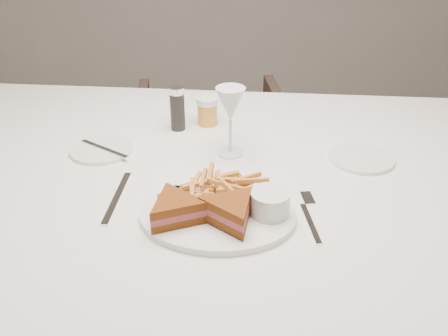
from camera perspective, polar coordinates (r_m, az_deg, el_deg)
name	(u,v)px	position (r m, az deg, el deg)	size (l,w,h in m)	color
table	(223,294)	(1.40, -0.10, -14.20)	(1.63, 1.09, 0.75)	white
chair_far	(212,153)	(2.18, -1.35, 1.78)	(0.62, 0.58, 0.64)	#4E3930
table_setting	(218,177)	(1.09, -0.67, -1.05)	(0.81, 0.68, 0.18)	white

